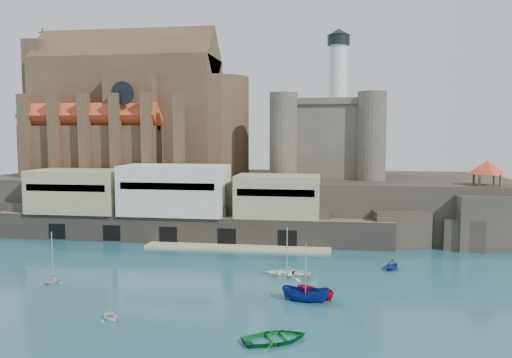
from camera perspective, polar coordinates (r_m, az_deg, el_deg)
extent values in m
plane|color=#1A4C57|center=(64.62, -6.97, -11.41)|extent=(300.00, 300.00, 0.00)
cube|color=black|center=(101.92, -1.00, -2.38)|extent=(100.00, 34.00, 10.00)
cube|color=black|center=(100.71, -24.59, -4.10)|extent=(9.00, 5.00, 6.00)
cube|color=black|center=(92.99, -16.27, -4.57)|extent=(9.00, 5.00, 6.00)
cube|color=black|center=(87.30, -6.05, -5.02)|extent=(9.00, 5.00, 6.00)
cube|color=black|center=(84.70, 5.21, -5.33)|extent=(9.00, 5.00, 6.00)
cube|color=black|center=(85.32, 16.05, -5.43)|extent=(9.00, 5.00, 6.00)
cube|color=#5F574C|center=(87.29, -8.12, -5.54)|extent=(70.00, 6.00, 4.50)
cube|color=tan|center=(81.11, -2.18, -7.83)|extent=(30.00, 4.00, 0.40)
cube|color=black|center=(93.50, -21.74, -5.55)|extent=(3.00, 0.40, 2.60)
cube|color=black|center=(88.93, -16.13, -5.92)|extent=(3.00, 0.40, 2.60)
cube|color=black|center=(85.30, -9.97, -6.27)|extent=(3.00, 0.40, 2.60)
cube|color=black|center=(82.71, -3.34, -6.56)|extent=(3.00, 0.40, 2.60)
cube|color=black|center=(81.29, 3.62, -6.77)|extent=(3.00, 0.40, 2.60)
cube|color=#9B8E69|center=(94.94, -19.64, -1.27)|extent=(16.00, 9.00, 7.50)
cube|color=beige|center=(87.86, -9.24, -1.20)|extent=(18.00, 9.00, 8.50)
cube|color=#9B8E69|center=(84.25, 2.52, -1.92)|extent=(14.00, 8.00, 7.00)
cube|color=#463320|center=(110.31, -14.38, 6.88)|extent=(38.00, 14.00, 24.00)
cube|color=#463320|center=(111.35, -14.52, 13.06)|extent=(38.00, 13.01, 13.01)
cylinder|color=#463320|center=(104.39, -4.64, 6.03)|extent=(14.00, 14.00, 20.00)
cube|color=#463320|center=(108.78, -12.40, 5.90)|extent=(10.00, 20.00, 20.00)
cube|color=#463320|center=(103.36, -18.39, 3.02)|extent=(28.00, 5.00, 10.00)
cube|color=#463320|center=(120.61, -14.31, 3.40)|extent=(28.00, 5.00, 10.00)
cube|color=#C33E21|center=(103.35, -18.49, 6.68)|extent=(28.00, 5.66, 5.66)
cube|color=#C33E21|center=(120.60, -14.38, 6.53)|extent=(28.00, 5.66, 5.66)
cube|color=#463320|center=(119.03, -22.93, 7.46)|extent=(4.00, 10.00, 28.00)
cylinder|color=black|center=(97.89, -15.02, 9.45)|extent=(4.40, 0.30, 4.40)
cube|color=#463320|center=(106.73, -24.94, 4.48)|extent=(1.60, 2.20, 16.00)
cube|color=#463320|center=(103.45, -22.06, 4.57)|extent=(1.60, 2.20, 16.00)
cube|color=#463320|center=(100.45, -19.01, 4.66)|extent=(1.60, 2.20, 16.00)
cube|color=#463320|center=(97.75, -15.77, 4.74)|extent=(1.60, 2.20, 16.00)
cube|color=#463320|center=(95.37, -12.36, 4.81)|extent=(1.60, 2.20, 16.00)
cube|color=#463320|center=(93.35, -8.79, 4.87)|extent=(1.60, 2.20, 16.00)
cube|color=#4B453B|center=(100.66, 8.13, 4.32)|extent=(16.00, 16.00, 14.00)
cube|color=#4B453B|center=(100.83, 8.18, 8.53)|extent=(17.00, 17.00, 1.20)
cylinder|color=#4B453B|center=(93.06, 3.15, 4.92)|extent=(5.20, 5.20, 16.00)
cylinder|color=#4B453B|center=(92.94, 13.06, 4.79)|extent=(5.20, 5.20, 16.00)
cylinder|color=#4B453B|center=(109.00, 3.94, 4.95)|extent=(5.20, 5.20, 16.00)
cylinder|color=#4B453B|center=(108.90, 12.39, 4.84)|extent=(5.20, 5.20, 16.00)
cylinder|color=silver|center=(103.31, 9.36, 11.55)|extent=(3.60, 3.60, 12.00)
cylinder|color=black|center=(104.33, 9.42, 15.37)|extent=(4.40, 4.40, 2.00)
cone|color=black|center=(104.63, 9.43, 16.24)|extent=(4.60, 4.60, 1.40)
cube|color=black|center=(90.42, 24.71, -4.25)|extent=(12.00, 10.00, 8.70)
cube|color=black|center=(86.83, 22.67, -5.78)|extent=(6.00, 5.00, 5.00)
cube|color=#463320|center=(89.83, 24.82, -1.41)|extent=(4.20, 4.20, 0.30)
cylinder|color=#463320|center=(87.71, 24.14, -0.58)|extent=(0.36, 0.36, 3.20)
cylinder|color=#463320|center=(88.63, 26.14, -0.60)|extent=(0.36, 0.36, 3.20)
cylinder|color=#463320|center=(90.78, 23.60, -0.38)|extent=(0.36, 0.36, 3.20)
cylinder|color=#463320|center=(91.67, 25.53, -0.40)|extent=(0.36, 0.36, 3.20)
pyramid|color=#C33E21|center=(89.48, 24.92, 1.23)|extent=(6.40, 6.40, 2.20)
imported|color=white|center=(53.59, -16.32, -15.12)|extent=(2.66, 2.72, 2.74)
imported|color=navy|center=(56.87, 5.67, -13.73)|extent=(2.44, 2.40, 5.40)
imported|color=#117833|center=(46.71, 2.24, -18.03)|extent=(3.07, 4.37, 5.99)
imported|color=beige|center=(68.04, -22.15, -10.91)|extent=(2.71, 1.87, 2.93)
imported|color=#AA061A|center=(57.76, 6.77, -13.44)|extent=(2.23, 2.20, 4.42)
imported|color=white|center=(66.14, 3.55, -10.99)|extent=(1.65, 4.50, 6.18)
imported|color=navy|center=(71.45, 15.22, -9.94)|extent=(3.39, 2.98, 3.36)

